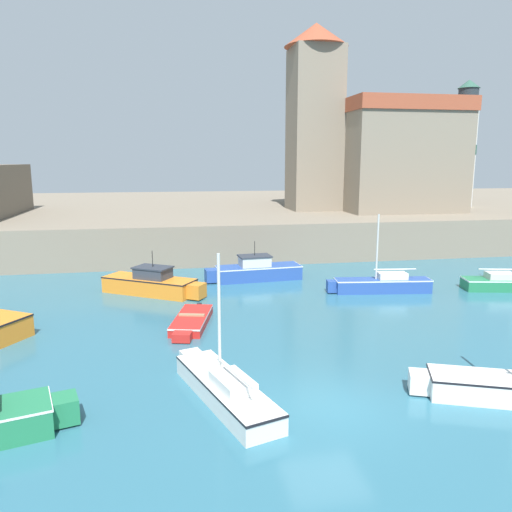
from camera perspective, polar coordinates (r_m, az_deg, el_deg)
ground_plane at (r=15.98m, az=7.99°, el=-16.59°), size 200.00×200.00×0.00m
quay_seawall at (r=54.54m, az=-5.33°, el=4.59°), size 120.00×40.00×2.89m
motorboat_orange_0 at (r=28.46m, az=-11.78°, el=-3.10°), size 5.79×4.33×2.46m
sailboat_blue_1 at (r=29.17m, az=14.15°, el=-3.12°), size 5.95×1.79×4.44m
sailboat_green_4 at (r=32.29m, az=27.03°, el=-2.73°), size 5.79×2.41×5.43m
sailboat_white_6 at (r=16.04m, az=-3.62°, el=-14.77°), size 2.90×5.94×4.59m
dinghy_red_8 at (r=22.89m, az=-7.39°, el=-7.32°), size 2.23×4.53×0.50m
motorboat_blue_9 at (r=31.19m, az=-0.03°, el=-1.67°), size 6.10×2.16×2.45m
church at (r=50.56m, az=12.63°, el=11.79°), size 15.19×17.12×16.22m
lighthouse at (r=53.29m, az=22.72°, el=11.47°), size 2.23×2.23×11.97m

